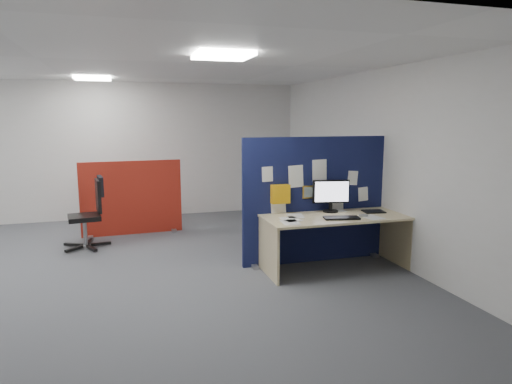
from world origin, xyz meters
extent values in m
plane|color=#4F5257|center=(0.00, 0.00, 0.00)|extent=(9.00, 9.00, 0.00)
cube|color=white|center=(0.00, 0.00, 2.70)|extent=(9.00, 7.00, 0.02)
cube|color=silver|center=(0.00, 3.50, 1.35)|extent=(9.00, 0.02, 2.70)
cube|color=silver|center=(4.50, 0.00, 1.35)|extent=(0.02, 7.00, 2.70)
cube|color=white|center=(2.00, -1.00, 2.67)|extent=(0.60, 0.60, 0.04)
cube|color=white|center=(0.50, 2.50, 2.67)|extent=(0.60, 0.60, 0.04)
cube|color=#0E1834|center=(3.48, -0.22, 0.88)|extent=(2.13, 0.06, 1.75)
cube|color=gray|center=(2.57, -0.22, 0.02)|extent=(0.08, 0.30, 0.04)
cube|color=gray|center=(4.39, -0.22, 0.02)|extent=(0.08, 0.30, 0.04)
cube|color=white|center=(2.75, -0.26, 1.27)|extent=(0.15, 0.01, 0.20)
cube|color=white|center=(3.16, -0.26, 1.22)|extent=(0.21, 0.01, 0.30)
cube|color=white|center=(3.50, -0.26, 1.29)|extent=(0.21, 0.01, 0.30)
cube|color=white|center=(4.02, -0.26, 1.17)|extent=(0.15, 0.01, 0.20)
cube|color=white|center=(2.91, -0.26, 0.82)|extent=(0.21, 0.01, 0.30)
cube|color=white|center=(3.78, -0.26, 0.75)|extent=(0.21, 0.01, 0.30)
cube|color=white|center=(4.19, -0.26, 0.93)|extent=(0.15, 0.01, 0.20)
cube|color=gold|center=(3.38, -0.26, 1.00)|extent=(0.24, 0.01, 0.18)
cube|color=#F1A80F|center=(2.92, -0.30, 1.00)|extent=(0.25, 0.10, 0.25)
cube|color=tan|center=(3.58, -0.62, 0.71)|extent=(1.92, 0.85, 0.03)
cube|color=tan|center=(2.65, -0.62, 0.35)|extent=(0.03, 0.79, 0.70)
cube|color=tan|center=(4.51, -0.62, 0.35)|extent=(0.03, 0.79, 0.70)
cube|color=tan|center=(3.58, -0.22, 0.55)|extent=(1.73, 0.02, 0.30)
cylinder|color=black|center=(3.63, -0.38, 0.74)|extent=(0.21, 0.21, 0.02)
cube|color=black|center=(3.63, -0.38, 0.80)|extent=(0.05, 0.04, 0.11)
cube|color=black|center=(3.63, -0.38, 1.01)|extent=(0.50, 0.13, 0.32)
cube|color=silver|center=(3.63, -0.40, 1.01)|extent=(0.46, 0.09, 0.28)
cube|color=black|center=(3.57, -0.82, 0.74)|extent=(0.48, 0.27, 0.02)
cube|color=gray|center=(3.90, -0.78, 0.74)|extent=(0.10, 0.07, 0.03)
cube|color=black|center=(4.19, -0.55, 0.74)|extent=(0.31, 0.26, 0.01)
cube|color=#9D2714|center=(1.05, 2.07, 0.64)|extent=(1.70, 0.13, 1.28)
cube|color=gray|center=(0.35, 2.07, 0.02)|extent=(0.08, 0.30, 0.04)
cube|color=gray|center=(1.75, 2.07, 0.02)|extent=(0.08, 0.30, 0.04)
cube|color=black|center=(0.53, 1.41, 0.04)|extent=(0.31, 0.09, 0.04)
cube|color=black|center=(0.35, 1.60, 0.04)|extent=(0.11, 0.31, 0.04)
cube|color=black|center=(0.12, 1.49, 0.04)|extent=(0.29, 0.19, 0.04)
cube|color=black|center=(0.15, 1.23, 0.04)|extent=(0.26, 0.25, 0.04)
cube|color=black|center=(0.41, 1.18, 0.04)|extent=(0.18, 0.30, 0.04)
cylinder|color=gray|center=(0.31, 1.38, 0.25)|extent=(0.06, 0.06, 0.43)
cube|color=black|center=(0.31, 1.38, 0.49)|extent=(0.52, 0.52, 0.07)
cube|color=black|center=(0.53, 1.41, 0.81)|extent=(0.11, 0.43, 0.51)
cube|color=black|center=(0.58, 1.42, 0.96)|extent=(0.11, 0.39, 0.30)
cube|color=white|center=(2.94, -0.66, 0.73)|extent=(0.25, 0.33, 0.00)
cube|color=white|center=(3.07, -0.48, 0.73)|extent=(0.27, 0.34, 0.00)
cube|color=white|center=(3.99, -0.85, 0.73)|extent=(0.26, 0.33, 0.00)
cube|color=white|center=(2.87, -0.82, 0.73)|extent=(0.24, 0.32, 0.00)
cube|color=white|center=(3.75, -0.29, 0.73)|extent=(0.24, 0.32, 0.00)
camera|label=1|loc=(0.89, -5.97, 2.02)|focal=32.00mm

